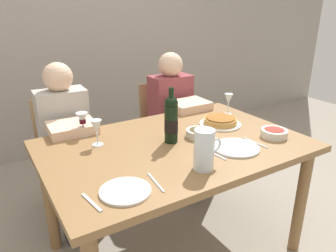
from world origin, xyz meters
name	(u,v)px	position (x,y,z in m)	size (l,w,h in m)	color
ground_plane	(174,247)	(0.00, 0.00, 0.00)	(8.00, 8.00, 0.00)	gray
back_wall	(70,17)	(0.00, 1.94, 1.40)	(8.00, 0.10, 2.80)	#A3998E
dining_table	(175,157)	(0.00, 0.00, 0.67)	(1.50, 1.00, 0.76)	olive
wine_bottle	(171,119)	(-0.01, 0.03, 0.90)	(0.08, 0.08, 0.33)	black
water_pitcher	(204,152)	(-0.05, -0.33, 0.85)	(0.16, 0.10, 0.21)	silver
baked_tart	(220,121)	(0.42, 0.10, 0.79)	(0.28, 0.28, 0.06)	silver
salad_bowl	(274,132)	(0.56, -0.24, 0.79)	(0.16, 0.16, 0.06)	silver
olive_bowl	(198,132)	(0.17, 0.01, 0.79)	(0.15, 0.15, 0.05)	silver
wine_glass_left_diner	(228,100)	(0.61, 0.24, 0.87)	(0.06, 0.06, 0.16)	silver
wine_glass_right_diner	(96,127)	(-0.39, 0.21, 0.87)	(0.06, 0.06, 0.15)	silver
wine_glass_centre	(82,119)	(-0.42, 0.39, 0.87)	(0.07, 0.07, 0.15)	silver
dinner_plate_left_setting	(125,191)	(-0.47, -0.33, 0.77)	(0.23, 0.23, 0.01)	white
dinner_plate_right_setting	(236,148)	(0.25, -0.24, 0.77)	(0.26, 0.26, 0.01)	silver
fork_left_setting	(92,202)	(-0.62, -0.33, 0.76)	(0.16, 0.01, 0.01)	silver
knife_left_setting	(156,182)	(-0.32, -0.33, 0.76)	(0.18, 0.01, 0.01)	silver
knife_right_setting	(255,143)	(0.40, -0.24, 0.76)	(0.18, 0.01, 0.01)	silver
spoon_right_setting	(215,154)	(0.10, -0.24, 0.76)	(0.16, 0.01, 0.01)	silver
chair_left	(63,147)	(-0.45, 0.89, 0.50)	(0.42, 0.42, 0.87)	#9E7A51
diner_left	(69,144)	(-0.45, 0.65, 0.62)	(0.35, 0.51, 1.16)	#B7B2A8
chair_right	(163,125)	(0.45, 0.89, 0.50)	(0.41, 0.41, 0.87)	#9E7A51
diner_right	(178,120)	(0.45, 0.66, 0.62)	(0.34, 0.50, 1.16)	#8E3D42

